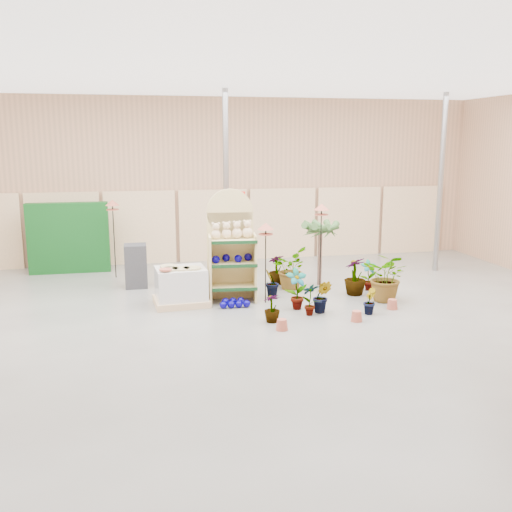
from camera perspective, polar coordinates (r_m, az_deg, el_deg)
The scene contains 24 objects.
room at distance 10.92m, azimuth -0.91°, elevation 5.58°, with size 15.20×12.10×4.70m.
display_shelf at distance 12.00m, azimuth -2.51°, elevation 0.62°, with size 1.04×0.71×2.35m.
teddy_bears at distance 11.83m, azimuth -2.30°, elevation 2.48°, with size 0.87×0.23×0.37m.
gazing_balls_shelf at distance 11.91m, azimuth -2.40°, elevation -0.22°, with size 0.86×0.30×0.16m.
gazing_balls_floor at distance 11.70m, azimuth -2.20°, elevation -4.72°, with size 0.63×0.39×0.15m.
pallet_stack at distance 11.85m, azimuth -7.52°, elevation -3.03°, with size 1.16×0.99×0.81m.
charcoal_planters at distance 13.41m, azimuth -11.92°, elevation -0.98°, with size 0.50×0.50×1.00m.
trellis_stock at distance 15.26m, azimuth -18.22°, elevation 1.73°, with size 2.00×0.30×1.80m, color #0C4615.
offer_sign at distance 13.04m, azimuth -2.19°, elevation 3.69°, with size 0.50×0.08×2.20m.
bird_table_front at distance 11.64m, azimuth 0.97°, elevation 2.74°, with size 0.34×0.34×1.69m.
bird_table_right at distance 12.47m, azimuth 6.57°, elevation 4.58°, with size 0.34×0.34×1.99m.
bird_table_back at distance 14.27m, azimuth -14.16°, elevation 4.93°, with size 0.34×0.34×1.93m.
palm at distance 13.26m, azimuth 6.47°, elevation 2.84°, with size 0.70×0.70×1.61m.
potted_plant_0 at distance 11.45m, azimuth 4.08°, elevation -3.31°, with size 0.44×0.30×0.84m, color #375C2B.
potted_plant_1 at distance 11.29m, azimuth 6.62°, elevation -4.03°, with size 0.37×0.29×0.66m, color #375C2B.
potted_plant_3 at distance 12.68m, azimuth 9.89°, elevation -1.99°, with size 0.47×0.47×0.84m, color #375C2B.
potted_plant_4 at distance 13.12m, azimuth 11.18°, elevation -1.89°, with size 0.37×0.25×0.70m, color #375C2B.
potted_plant_5 at distance 12.33m, azimuth 1.55°, elevation -2.66°, with size 0.36×0.29×0.65m, color #375C2B.
potted_plant_6 at distance 13.03m, azimuth 3.39°, elevation -1.26°, with size 0.84×0.73×0.93m, color #375C2B.
potted_plant_7 at distance 10.67m, azimuth 1.62°, elevation -5.20°, with size 0.31×0.31×0.55m, color #375C2B.
potted_plant_8 at distance 11.11m, azimuth 5.44°, elevation -4.30°, with size 0.34×0.23×0.65m, color #375C2B.
potted_plant_9 at distance 11.38m, azimuth 11.26°, elevation -4.44°, with size 0.28×0.23×0.52m, color #375C2B.
potted_plant_10 at distance 12.28m, azimuth 13.02°, elevation -2.04°, with size 0.95×0.82×1.05m, color #375C2B.
potted_plant_11 at distance 13.44m, azimuth 2.11°, elevation -1.35°, with size 0.39×0.39×0.70m, color #375C2B.
Camera 1 is at (-2.04, -9.76, 3.35)m, focal length 40.00 mm.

